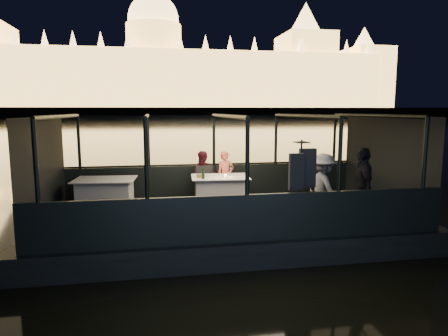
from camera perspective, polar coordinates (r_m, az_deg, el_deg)
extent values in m
plane|color=black|center=(89.05, -9.14, 6.26)|extent=(500.00, 500.00, 0.00)
cube|color=black|center=(9.61, 0.43, -9.53)|extent=(8.60, 4.40, 1.00)
cube|color=black|center=(9.47, 0.43, -6.76)|extent=(8.00, 4.00, 0.04)
cube|color=black|center=(11.29, -1.43, -1.87)|extent=(8.00, 0.08, 0.90)
cube|color=black|center=(7.46, 3.28, -7.19)|extent=(8.00, 0.08, 0.90)
cube|color=#423D33|center=(219.00, -9.82, 7.63)|extent=(400.00, 140.00, 6.00)
cube|color=silver|center=(10.22, -0.56, -3.32)|extent=(1.52, 1.14, 0.77)
cube|color=silver|center=(10.23, -16.58, -3.65)|extent=(1.55, 1.19, 0.78)
cube|color=black|center=(10.59, -2.73, -2.55)|extent=(0.49, 0.49, 0.95)
cube|color=black|center=(10.78, 0.25, -2.35)|extent=(0.51, 0.51, 0.92)
imported|color=#F16F57|center=(10.90, 0.21, -0.64)|extent=(0.53, 0.40, 1.33)
imported|color=#45131C|center=(10.81, -2.90, -0.72)|extent=(0.75, 0.64, 1.34)
imported|color=silver|center=(8.95, 14.04, -2.19)|extent=(0.75, 1.08, 1.52)
imported|color=black|center=(8.85, 19.14, -2.52)|extent=(0.65, 1.06, 1.68)
cylinder|color=#133618|center=(9.75, -2.98, -0.72)|extent=(0.07, 0.07, 0.29)
cylinder|color=olive|center=(9.98, -3.33, -1.15)|extent=(0.28, 0.28, 0.08)
cylinder|color=#FF843F|center=(10.05, 0.17, -1.07)|extent=(0.06, 0.06, 0.07)
cylinder|color=white|center=(9.98, 1.98, -1.33)|extent=(0.28, 0.28, 0.01)
cylinder|color=silver|center=(10.11, -2.74, -1.21)|extent=(0.28, 0.28, 0.02)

